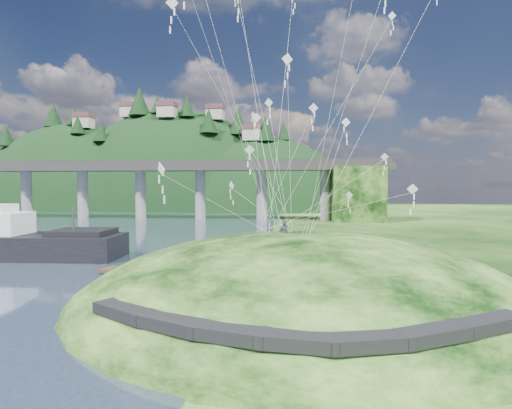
# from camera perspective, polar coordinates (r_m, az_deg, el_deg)

# --- Properties ---
(ground) EXTENTS (320.00, 320.00, 0.00)m
(ground) POSITION_cam_1_polar(r_m,az_deg,el_deg) (30.28, -8.96, -13.88)
(ground) COLOR black
(ground) RESTS_ON ground
(grass_hill) EXTENTS (36.00, 32.00, 13.00)m
(grass_hill) POSITION_cam_1_polar(r_m,az_deg,el_deg) (31.73, 6.74, -15.92)
(grass_hill) COLOR black
(grass_hill) RESTS_ON ground
(footpath) EXTENTS (22.29, 5.84, 0.83)m
(footpath) POSITION_cam_1_polar(r_m,az_deg,el_deg) (19.45, 5.76, -17.03)
(footpath) COLOR black
(footpath) RESTS_ON ground
(bridge) EXTENTS (160.00, 11.00, 15.00)m
(bridge) POSITION_cam_1_polar(r_m,az_deg,el_deg) (103.80, -13.33, 3.31)
(bridge) COLOR #2D2B2B
(bridge) RESTS_ON ground
(far_ridge) EXTENTS (153.00, 70.00, 94.50)m
(far_ridge) POSITION_cam_1_polar(r_m,az_deg,el_deg) (159.46, -12.96, -3.05)
(far_ridge) COLOR black
(far_ridge) RESTS_ON ground
(work_barge) EXTENTS (24.16, 7.58, 8.36)m
(work_barge) POSITION_cam_1_polar(r_m,az_deg,el_deg) (55.28, -31.00, -4.43)
(work_barge) COLOR black
(work_barge) RESTS_ON ground
(wooden_dock) EXTENTS (12.81, 6.52, 0.92)m
(wooden_dock) POSITION_cam_1_polar(r_m,az_deg,el_deg) (38.02, -13.89, -9.84)
(wooden_dock) COLOR #3D2B19
(wooden_dock) RESTS_ON ground
(kite_flyers) EXTENTS (1.01, 2.04, 1.86)m
(kite_flyers) POSITION_cam_1_polar(r_m,az_deg,el_deg) (32.24, 4.08, -2.26)
(kite_flyers) COLOR #292C37
(kite_flyers) RESTS_ON ground
(kite_swarm) EXTENTS (19.42, 17.20, 21.44)m
(kite_swarm) POSITION_cam_1_polar(r_m,az_deg,el_deg) (32.62, 3.50, 17.78)
(kite_swarm) COLOR silver
(kite_swarm) RESTS_ON ground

